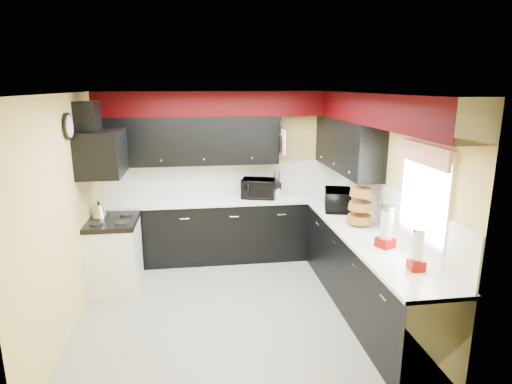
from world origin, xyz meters
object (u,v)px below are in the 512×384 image
at_px(knife_block, 276,189).
at_px(kettle, 99,211).
at_px(utensil_crock, 277,191).
at_px(toaster_oven, 259,188).
at_px(microwave, 338,200).

xyz_separation_m(knife_block, kettle, (-2.46, -0.64, -0.06)).
height_order(knife_block, kettle, knife_block).
height_order(utensil_crock, knife_block, knife_block).
relative_size(toaster_oven, kettle, 2.68).
bearing_deg(microwave, toaster_oven, 66.29).
xyz_separation_m(toaster_oven, utensil_crock, (0.28, 0.04, -0.05)).
height_order(toaster_oven, knife_block, toaster_oven).
distance_m(toaster_oven, microwave, 1.25).
distance_m(toaster_oven, kettle, 2.26).
relative_size(knife_block, kettle, 1.28).
relative_size(utensil_crock, knife_block, 0.75).
height_order(toaster_oven, utensil_crock, toaster_oven).
distance_m(microwave, knife_block, 1.08).
bearing_deg(kettle, knife_block, 14.62).
bearing_deg(knife_block, toaster_oven, -179.23).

